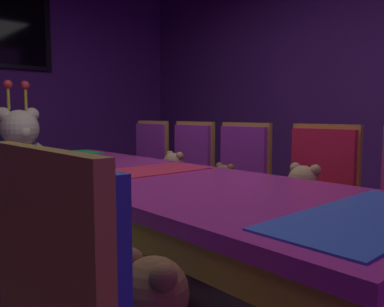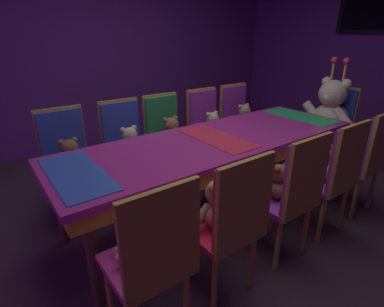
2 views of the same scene
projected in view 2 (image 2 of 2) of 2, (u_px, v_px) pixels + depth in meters
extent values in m
plane|color=#3F2D38|center=(214.00, 211.00, 2.86)|extent=(7.90, 7.90, 0.00)
cube|color=#59267F|center=(100.00, 46.00, 4.27)|extent=(0.12, 6.40, 2.80)
cube|color=#B22D8C|center=(216.00, 141.00, 2.59)|extent=(0.90, 2.81, 0.05)
cube|color=gold|center=(216.00, 149.00, 2.62)|extent=(0.88, 2.75, 0.10)
cylinder|color=#4C3826|center=(330.00, 160.00, 3.14)|extent=(0.07, 0.07, 0.69)
cylinder|color=#4C3826|center=(93.00, 261.00, 1.75)|extent=(0.07, 0.07, 0.69)
cylinder|color=#4C3826|center=(273.00, 140.00, 3.71)|extent=(0.07, 0.07, 0.69)
cylinder|color=#4C3826|center=(60.00, 204.00, 2.32)|extent=(0.07, 0.07, 0.69)
cube|color=blue|center=(76.00, 174.00, 1.93)|extent=(0.77, 0.32, 0.01)
cube|color=#E52D4C|center=(216.00, 138.00, 2.58)|extent=(0.77, 0.32, 0.01)
cube|color=green|center=(300.00, 116.00, 3.23)|extent=(0.77, 0.32, 0.01)
cube|color=#2D47B2|center=(73.00, 172.00, 2.64)|extent=(0.40, 0.40, 0.04)
cube|color=#2D47B2|center=(63.00, 138.00, 2.67)|extent=(0.05, 0.38, 0.50)
cube|color=gold|center=(62.00, 137.00, 2.69)|extent=(0.03, 0.41, 0.55)
cylinder|color=gold|center=(100.00, 197.00, 2.69)|extent=(0.04, 0.04, 0.42)
cylinder|color=gold|center=(63.00, 208.00, 2.52)|extent=(0.04, 0.04, 0.42)
cylinder|color=gold|center=(88.00, 183.00, 2.93)|extent=(0.04, 0.04, 0.42)
cylinder|color=gold|center=(54.00, 193.00, 2.76)|extent=(0.04, 0.04, 0.42)
ellipsoid|color=brown|center=(71.00, 162.00, 2.60)|extent=(0.19, 0.19, 0.15)
sphere|color=brown|center=(69.00, 148.00, 2.54)|extent=(0.15, 0.15, 0.15)
sphere|color=#99663C|center=(71.00, 151.00, 2.50)|extent=(0.06, 0.06, 0.06)
sphere|color=brown|center=(74.00, 140.00, 2.56)|extent=(0.06, 0.06, 0.06)
sphere|color=brown|center=(61.00, 143.00, 2.50)|extent=(0.06, 0.06, 0.06)
cylinder|color=brown|center=(83.00, 159.00, 2.62)|extent=(0.05, 0.13, 0.12)
cylinder|color=brown|center=(61.00, 164.00, 2.52)|extent=(0.05, 0.13, 0.12)
cylinder|color=brown|center=(82.00, 170.00, 2.56)|extent=(0.06, 0.14, 0.06)
cylinder|color=brown|center=(70.00, 173.00, 2.50)|extent=(0.06, 0.14, 0.06)
cube|color=#2D47B2|center=(131.00, 158.00, 2.94)|extent=(0.40, 0.40, 0.04)
cube|color=#2D47B2|center=(121.00, 127.00, 2.97)|extent=(0.05, 0.38, 0.50)
cube|color=gold|center=(120.00, 127.00, 2.99)|extent=(0.03, 0.41, 0.55)
cylinder|color=gold|center=(154.00, 180.00, 3.00)|extent=(0.04, 0.04, 0.42)
cylinder|color=gold|center=(125.00, 189.00, 2.82)|extent=(0.04, 0.04, 0.42)
cylinder|color=gold|center=(140.00, 169.00, 3.24)|extent=(0.04, 0.04, 0.42)
cylinder|color=gold|center=(112.00, 177.00, 3.06)|extent=(0.04, 0.04, 0.42)
ellipsoid|color=beige|center=(130.00, 148.00, 2.90)|extent=(0.19, 0.19, 0.15)
sphere|color=beige|center=(130.00, 135.00, 2.84)|extent=(0.15, 0.15, 0.15)
sphere|color=#FDDCAD|center=(132.00, 138.00, 2.81)|extent=(0.06, 0.06, 0.06)
sphere|color=beige|center=(134.00, 128.00, 2.86)|extent=(0.06, 0.06, 0.06)
sphere|color=beige|center=(123.00, 130.00, 2.80)|extent=(0.06, 0.06, 0.06)
cylinder|color=beige|center=(141.00, 146.00, 2.92)|extent=(0.05, 0.13, 0.13)
cylinder|color=beige|center=(123.00, 150.00, 2.82)|extent=(0.05, 0.13, 0.13)
cylinder|color=beige|center=(141.00, 156.00, 2.86)|extent=(0.06, 0.14, 0.06)
cylinder|color=beige|center=(131.00, 158.00, 2.80)|extent=(0.06, 0.14, 0.06)
cube|color=#268C4C|center=(171.00, 147.00, 3.21)|extent=(0.40, 0.40, 0.04)
cube|color=#268C4C|center=(161.00, 119.00, 3.24)|extent=(0.05, 0.38, 0.50)
cube|color=gold|center=(160.00, 119.00, 3.25)|extent=(0.03, 0.41, 0.55)
cylinder|color=gold|center=(192.00, 168.00, 3.26)|extent=(0.04, 0.04, 0.42)
cylinder|color=gold|center=(167.00, 176.00, 3.09)|extent=(0.04, 0.04, 0.42)
cylinder|color=gold|center=(176.00, 159.00, 3.50)|extent=(0.04, 0.04, 0.42)
cylinder|color=gold|center=(152.00, 165.00, 3.32)|extent=(0.04, 0.04, 0.42)
ellipsoid|color=olive|center=(171.00, 138.00, 3.16)|extent=(0.20, 0.20, 0.16)
sphere|color=olive|center=(171.00, 125.00, 3.10)|extent=(0.16, 0.16, 0.16)
sphere|color=#AE7747|center=(174.00, 128.00, 3.06)|extent=(0.06, 0.06, 0.06)
sphere|color=olive|center=(175.00, 118.00, 3.12)|extent=(0.06, 0.06, 0.06)
sphere|color=olive|center=(165.00, 120.00, 3.05)|extent=(0.06, 0.06, 0.06)
cylinder|color=olive|center=(181.00, 136.00, 3.18)|extent=(0.06, 0.14, 0.13)
cylinder|color=olive|center=(165.00, 139.00, 3.07)|extent=(0.06, 0.14, 0.13)
cylinder|color=olive|center=(182.00, 145.00, 3.12)|extent=(0.07, 0.15, 0.07)
cylinder|color=olive|center=(173.00, 147.00, 3.06)|extent=(0.07, 0.15, 0.07)
cube|color=purple|center=(211.00, 137.00, 3.51)|extent=(0.40, 0.40, 0.04)
cube|color=purple|center=(202.00, 112.00, 3.54)|extent=(0.05, 0.38, 0.50)
cube|color=gold|center=(201.00, 112.00, 3.55)|extent=(0.03, 0.41, 0.55)
cylinder|color=gold|center=(230.00, 157.00, 3.56)|extent=(0.04, 0.04, 0.42)
cylinder|color=gold|center=(209.00, 163.00, 3.39)|extent=(0.04, 0.04, 0.42)
cylinder|color=gold|center=(213.00, 149.00, 3.80)|extent=(0.04, 0.04, 0.42)
cylinder|color=gold|center=(192.00, 154.00, 3.62)|extent=(0.04, 0.04, 0.42)
ellipsoid|color=beige|center=(212.00, 129.00, 3.47)|extent=(0.18, 0.18, 0.15)
sphere|color=beige|center=(213.00, 119.00, 3.41)|extent=(0.15, 0.15, 0.15)
sphere|color=#FDDCAD|center=(216.00, 121.00, 3.37)|extent=(0.05, 0.05, 0.05)
sphere|color=beige|center=(216.00, 113.00, 3.43)|extent=(0.05, 0.05, 0.05)
sphere|color=beige|center=(208.00, 114.00, 3.37)|extent=(0.05, 0.05, 0.05)
cylinder|color=beige|center=(220.00, 128.00, 3.48)|extent=(0.05, 0.13, 0.12)
cylinder|color=beige|center=(208.00, 130.00, 3.38)|extent=(0.05, 0.13, 0.12)
cylinder|color=beige|center=(221.00, 135.00, 3.42)|extent=(0.06, 0.14, 0.06)
cylinder|color=beige|center=(215.00, 137.00, 3.37)|extent=(0.06, 0.14, 0.06)
cube|color=purple|center=(242.00, 129.00, 3.80)|extent=(0.40, 0.40, 0.04)
cube|color=purple|center=(233.00, 106.00, 3.83)|extent=(0.05, 0.38, 0.50)
cube|color=gold|center=(232.00, 106.00, 3.85)|extent=(0.03, 0.41, 0.55)
cylinder|color=gold|center=(259.00, 147.00, 3.85)|extent=(0.04, 0.04, 0.42)
cylinder|color=gold|center=(241.00, 153.00, 3.68)|extent=(0.04, 0.04, 0.42)
cylinder|color=gold|center=(241.00, 140.00, 4.09)|extent=(0.04, 0.04, 0.42)
cylinder|color=gold|center=(224.00, 145.00, 3.92)|extent=(0.04, 0.04, 0.42)
ellipsoid|color=tan|center=(243.00, 121.00, 3.76)|extent=(0.19, 0.19, 0.15)
sphere|color=tan|center=(244.00, 111.00, 3.69)|extent=(0.15, 0.15, 0.15)
sphere|color=tan|center=(247.00, 113.00, 3.66)|extent=(0.06, 0.06, 0.06)
sphere|color=tan|center=(247.00, 105.00, 3.72)|extent=(0.06, 0.06, 0.06)
sphere|color=tan|center=(240.00, 107.00, 3.65)|extent=(0.06, 0.06, 0.06)
cylinder|color=tan|center=(250.00, 120.00, 3.78)|extent=(0.05, 0.14, 0.13)
cylinder|color=tan|center=(239.00, 122.00, 3.67)|extent=(0.05, 0.14, 0.13)
cylinder|color=tan|center=(252.00, 127.00, 3.71)|extent=(0.07, 0.14, 0.07)
cylinder|color=tan|center=(247.00, 128.00, 3.66)|extent=(0.07, 0.14, 0.07)
cube|color=#CC338C|center=(145.00, 263.00, 1.60)|extent=(0.40, 0.40, 0.04)
cube|color=#CC338C|center=(160.00, 240.00, 1.36)|extent=(0.05, 0.38, 0.50)
cube|color=gold|center=(162.00, 242.00, 1.35)|extent=(0.03, 0.41, 0.55)
cylinder|color=gold|center=(187.00, 300.00, 1.66)|extent=(0.04, 0.04, 0.42)
cylinder|color=gold|center=(158.00, 266.00, 1.89)|extent=(0.04, 0.04, 0.42)
cylinder|color=gold|center=(109.00, 290.00, 1.72)|extent=(0.04, 0.04, 0.42)
ellipsoid|color=beige|center=(144.00, 249.00, 1.56)|extent=(0.17, 0.17, 0.14)
sphere|color=beige|center=(141.00, 228.00, 1.53)|extent=(0.14, 0.14, 0.14)
sphere|color=#FDDCAD|center=(137.00, 225.00, 1.57)|extent=(0.05, 0.05, 0.05)
sphere|color=beige|center=(132.00, 225.00, 1.47)|extent=(0.05, 0.05, 0.05)
sphere|color=beige|center=(151.00, 218.00, 1.53)|extent=(0.05, 0.05, 0.05)
cylinder|color=beige|center=(126.00, 250.00, 1.54)|extent=(0.05, 0.12, 0.11)
cylinder|color=beige|center=(154.00, 237.00, 1.63)|extent=(0.05, 0.12, 0.11)
cylinder|color=beige|center=(127.00, 248.00, 1.64)|extent=(0.06, 0.13, 0.06)
cylinder|color=beige|center=(142.00, 242.00, 1.69)|extent=(0.06, 0.13, 0.06)
cube|color=red|center=(219.00, 229.00, 1.88)|extent=(0.40, 0.40, 0.04)
cube|color=red|center=(242.00, 204.00, 1.65)|extent=(0.05, 0.38, 0.50)
cube|color=gold|center=(244.00, 206.00, 1.63)|extent=(0.03, 0.41, 0.55)
cylinder|color=gold|center=(252.00, 261.00, 1.94)|extent=(0.04, 0.04, 0.42)
cylinder|color=gold|center=(215.00, 284.00, 1.76)|extent=(0.04, 0.04, 0.42)
cylinder|color=gold|center=(220.00, 236.00, 2.18)|extent=(0.04, 0.04, 0.42)
cylinder|color=gold|center=(184.00, 254.00, 2.00)|extent=(0.04, 0.04, 0.42)
ellipsoid|color=tan|center=(219.00, 214.00, 1.84)|extent=(0.20, 0.20, 0.16)
sphere|color=tan|center=(218.00, 193.00, 1.80)|extent=(0.16, 0.16, 0.16)
sphere|color=tan|center=(212.00, 191.00, 1.85)|extent=(0.06, 0.06, 0.06)
sphere|color=tan|center=(213.00, 188.00, 1.73)|extent=(0.06, 0.06, 0.06)
sphere|color=tan|center=(228.00, 182.00, 1.80)|extent=(0.06, 0.06, 0.06)
cylinder|color=tan|center=(203.00, 214.00, 1.81)|extent=(0.06, 0.14, 0.13)
cylinder|color=tan|center=(227.00, 204.00, 1.92)|extent=(0.06, 0.14, 0.13)
cylinder|color=tan|center=(200.00, 215.00, 1.93)|extent=(0.07, 0.15, 0.07)
cylinder|color=tan|center=(212.00, 209.00, 1.99)|extent=(0.07, 0.15, 0.07)
cube|color=purple|center=(278.00, 200.00, 2.20)|extent=(0.40, 0.40, 0.04)
cube|color=purple|center=(304.00, 176.00, 1.97)|extent=(0.05, 0.38, 0.50)
cube|color=gold|center=(307.00, 177.00, 1.95)|extent=(0.03, 0.41, 0.55)
cylinder|color=gold|center=(305.00, 229.00, 2.26)|extent=(0.04, 0.04, 0.42)
cylinder|color=gold|center=(278.00, 245.00, 2.08)|extent=(0.04, 0.04, 0.42)
cylinder|color=gold|center=(272.00, 210.00, 2.50)|extent=(0.04, 0.04, 0.42)
cylinder|color=gold|center=(245.00, 223.00, 2.32)|extent=(0.04, 0.04, 0.42)
ellipsoid|color=brown|center=(279.00, 189.00, 2.17)|extent=(0.17, 0.17, 0.13)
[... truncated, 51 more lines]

